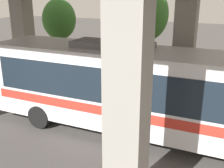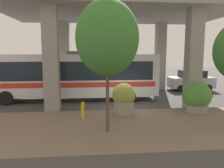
# 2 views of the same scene
# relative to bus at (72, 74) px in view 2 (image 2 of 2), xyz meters

# --- Properties ---
(ground_plane) EXTENTS (80.00, 80.00, 0.00)m
(ground_plane) POSITION_rel_bus_xyz_m (-3.29, -3.53, -2.01)
(ground_plane) COLOR #474442
(ground_plane) RESTS_ON ground
(sidewalk_strip) EXTENTS (6.00, 40.00, 0.02)m
(sidewalk_strip) POSITION_rel_bus_xyz_m (-6.29, -3.53, -2.00)
(sidewalk_strip) COLOR #7A6656
(sidewalk_strip) RESTS_ON ground
(overpass) EXTENTS (9.40, 17.10, 7.02)m
(overpass) POSITION_rel_bus_xyz_m (0.71, -3.53, 4.09)
(overpass) COLOR gray
(overpass) RESTS_ON ground
(bus) EXTENTS (2.72, 12.66, 3.71)m
(bus) POSITION_rel_bus_xyz_m (0.00, 0.00, 0.00)
(bus) COLOR silver
(bus) RESTS_ON ground
(fire_hydrant) EXTENTS (0.43, 0.20, 0.93)m
(fire_hydrant) POSITION_rel_bus_xyz_m (-4.78, -0.94, -1.54)
(fire_hydrant) COLOR gold
(fire_hydrant) RESTS_ON ground
(planter_front) EXTENTS (1.35, 1.35, 1.84)m
(planter_front) POSITION_rel_bus_xyz_m (-4.24, -3.29, -1.08)
(planter_front) COLOR gray
(planter_front) RESTS_ON ground
(planter_middle) EXTENTS (1.70, 1.70, 1.87)m
(planter_middle) POSITION_rel_bus_xyz_m (-4.13, -7.78, -1.11)
(planter_middle) COLOR gray
(planter_middle) RESTS_ON ground
(street_tree_far) EXTENTS (2.74, 2.74, 5.86)m
(street_tree_far) POSITION_rel_bus_xyz_m (-6.99, -2.15, 2.20)
(street_tree_far) COLOR brown
(street_tree_far) RESTS_ON ground
(parked_car) EXTENTS (1.96, 4.16, 1.91)m
(parked_car) POSITION_rel_bus_xyz_m (3.54, -11.00, -1.07)
(parked_car) COLOR #A5A8AD
(parked_car) RESTS_ON ground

